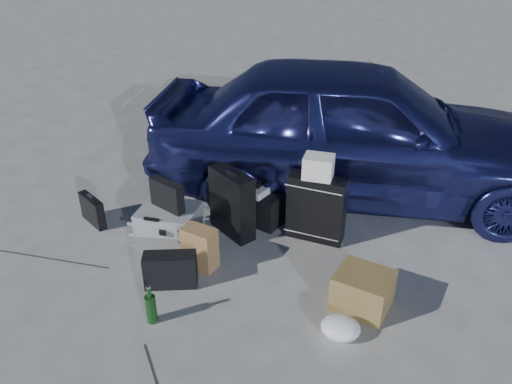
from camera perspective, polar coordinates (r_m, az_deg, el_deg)
ground at (r=4.47m, az=-8.43°, el=-9.82°), size 60.00×60.00×0.00m
car at (r=5.55m, az=11.32°, el=7.09°), size 4.78×3.34×1.51m
pelican_case at (r=4.82m, az=-9.82°, el=-3.87°), size 0.64×0.58×0.39m
laptop_bag at (r=4.66m, az=-10.14°, el=-0.36°), size 0.38×0.14×0.28m
briefcase at (r=5.35m, az=-18.19°, el=-1.99°), size 0.40×0.19×0.30m
suitcase_left at (r=4.85m, az=-2.76°, el=-1.28°), size 0.55×0.35×0.67m
suitcase_right at (r=4.81m, az=6.91°, el=-1.85°), size 0.57×0.28×0.66m
white_carton at (r=4.60m, az=7.15°, el=2.86°), size 0.32×0.28×0.21m
duffel_bag at (r=5.16m, az=-0.53°, el=-1.34°), size 0.70×0.34×0.34m
flat_box_white at (r=5.06m, az=-0.58°, el=0.69°), size 0.44×0.35×0.07m
flat_box_black at (r=5.04m, az=-0.45°, el=1.41°), size 0.27×0.19×0.06m
kraft_bag at (r=4.48m, az=-6.43°, el=-6.36°), size 0.30×0.18×0.40m
cardboard_box at (r=4.15m, az=12.10°, el=-10.96°), size 0.44×0.39×0.32m
plastic_bag at (r=3.92m, az=9.64°, el=-15.05°), size 0.36×0.34×0.16m
messenger_bag at (r=4.33m, az=-9.74°, el=-8.77°), size 0.46×0.39×0.31m
green_bottle at (r=4.01m, az=-11.95°, el=-12.48°), size 0.10×0.10×0.33m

